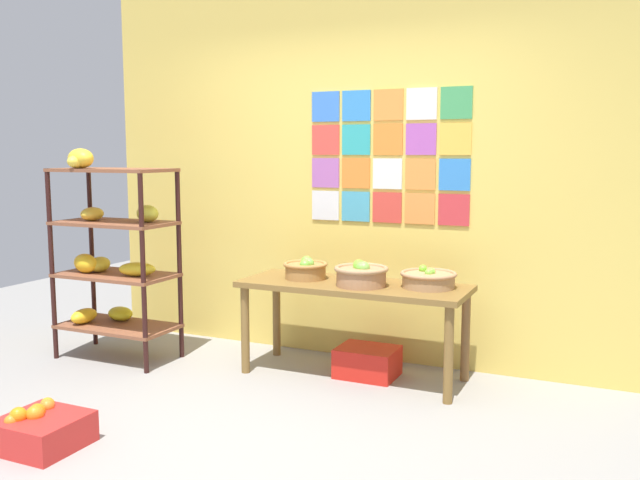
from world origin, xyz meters
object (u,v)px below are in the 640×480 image
fruit_basket_back_right (361,274)px  display_table (354,295)px  fruit_basket_left (306,269)px  banana_shelf_unit (110,247)px  fruit_basket_right (428,279)px  orange_crate_foreground (42,430)px  produce_crate_under_table (367,362)px

fruit_basket_back_right → display_table: bearing=141.1°
display_table → fruit_basket_left: size_ratio=5.00×
fruit_basket_back_right → banana_shelf_unit: bearing=-171.9°
display_table → fruit_basket_back_right: (0.08, -0.06, 0.16)m
fruit_basket_left → banana_shelf_unit: bearing=-166.3°
fruit_basket_right → fruit_basket_back_right: size_ratio=1.03×
display_table → fruit_basket_right: (0.51, 0.07, 0.14)m
fruit_basket_right → fruit_basket_back_right: (-0.43, -0.14, 0.02)m
fruit_basket_left → orange_crate_foreground: (-0.70, -1.78, -0.64)m
produce_crate_under_table → orange_crate_foreground: (-1.17, -1.81, -0.01)m
banana_shelf_unit → fruit_basket_back_right: size_ratio=4.34×
display_table → orange_crate_foreground: display_table is taller
fruit_basket_back_right → produce_crate_under_table: fruit_basket_back_right is taller
fruit_basket_left → orange_crate_foreground: fruit_basket_left is taller
banana_shelf_unit → fruit_basket_right: bearing=9.9°
fruit_basket_back_right → orange_crate_foreground: bearing=-124.4°
banana_shelf_unit → fruit_basket_back_right: bearing=8.1°
fruit_basket_right → produce_crate_under_table: size_ratio=0.92×
banana_shelf_unit → fruit_basket_left: banana_shelf_unit is taller
fruit_basket_left → orange_crate_foreground: bearing=-111.6°
display_table → produce_crate_under_table: size_ratio=3.85×
fruit_basket_back_right → produce_crate_under_table: (0.01, 0.11, -0.64)m
banana_shelf_unit → display_table: size_ratio=1.00×
banana_shelf_unit → fruit_basket_right: 2.38m
fruit_basket_right → fruit_basket_left: bearing=-176.6°
banana_shelf_unit → orange_crate_foreground: banana_shelf_unit is taller
display_table → orange_crate_foreground: size_ratio=3.84×
display_table → orange_crate_foreground: 2.12m
produce_crate_under_table → fruit_basket_right: bearing=3.1°
display_table → fruit_basket_right: 0.53m
banana_shelf_unit → display_table: 1.89m
display_table → produce_crate_under_table: (0.09, 0.05, -0.48)m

